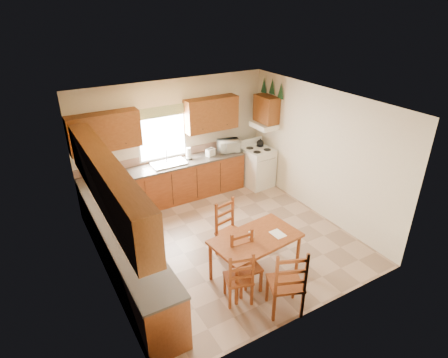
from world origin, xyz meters
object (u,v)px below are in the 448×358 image
dining_table (255,256)px  chair_far_right (231,231)px  chair_near_left (286,279)px  chair_near_right (238,275)px  stove (258,168)px  chair_far_left (246,264)px  microwave (229,146)px

dining_table → chair_far_right: size_ratio=1.35×
dining_table → chair_near_left: 0.88m
chair_near_right → chair_far_right: bearing=-99.1°
chair_near_right → chair_far_right: size_ratio=0.91×
stove → dining_table: size_ratio=0.66×
chair_near_left → chair_far_left: bearing=-47.5°
chair_near_left → dining_table: bearing=-71.6°
stove → dining_table: 3.37m
stove → chair_far_right: bearing=-138.8°
microwave → chair_far_right: 2.83m
stove → chair_near_right: size_ratio=0.98×
chair_far_left → chair_far_right: (0.24, 0.86, 0.04)m
chair_near_left → chair_near_right: (-0.49, 0.52, -0.10)m
chair_near_left → chair_far_left: (-0.25, 0.66, -0.08)m
chair_near_right → stove: bearing=-112.4°
chair_far_left → microwave: bearing=68.0°
chair_near_left → chair_near_right: chair_near_left is taller
stove → microwave: bearing=148.1°
microwave → chair_far_left: bearing=-104.0°
chair_far_right → chair_far_left: bearing=-116.4°
stove → microwave: microwave is taller
dining_table → chair_far_left: chair_far_left is taller
dining_table → chair_near_right: (-0.54, -0.34, 0.10)m
chair_far_right → dining_table: bearing=-95.6°
stove → chair_far_right: (-2.02, -2.08, 0.06)m
dining_table → chair_far_left: 0.38m
chair_far_left → chair_far_right: chair_far_right is taller
chair_far_left → chair_far_right: size_ratio=0.93×
microwave → stove: bearing=-14.9°
chair_near_left → chair_far_right: (-0.00, 1.52, -0.05)m
microwave → chair_near_left: bearing=-96.9°
dining_table → chair_near_right: chair_near_right is taller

